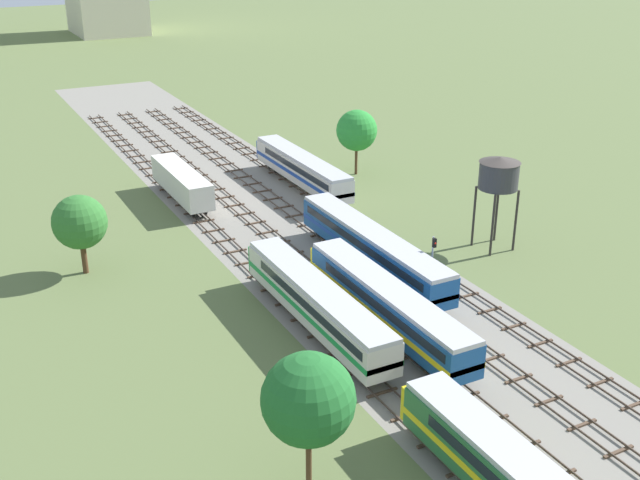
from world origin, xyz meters
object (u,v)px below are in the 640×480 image
passenger_coach_centre_left_midfar (372,246)px  signal_post_nearest (433,258)px  diesel_railcar_left_near (388,303)px  diesel_railcar_far_left_mid (317,302)px  water_tower (499,174)px  diesel_railcar_centre_far (302,168)px  freight_boxcar_far_left_farther (182,182)px

passenger_coach_centre_left_midfar → signal_post_nearest: bearing=-68.4°
passenger_coach_centre_left_midfar → diesel_railcar_left_near: bearing=-115.0°
diesel_railcar_far_left_mid → water_tower: water_tower is taller
passenger_coach_centre_left_midfar → diesel_railcar_centre_far: (4.72, 23.85, -0.02)m
diesel_railcar_left_near → signal_post_nearest: size_ratio=3.92×
diesel_railcar_left_near → water_tower: 21.01m
freight_boxcar_far_left_farther → diesel_railcar_centre_far: bearing=-8.1°
diesel_railcar_far_left_mid → diesel_railcar_centre_far: same height
passenger_coach_centre_left_midfar → freight_boxcar_far_left_farther: bearing=110.0°
diesel_railcar_left_near → diesel_railcar_centre_far: size_ratio=1.00×
passenger_coach_centre_left_midfar → signal_post_nearest: 6.45m
passenger_coach_centre_left_midfar → water_tower: bearing=-2.9°
signal_post_nearest → passenger_coach_centre_left_midfar: bearing=111.6°
freight_boxcar_far_left_farther → signal_post_nearest: (11.79, -31.82, 0.88)m
passenger_coach_centre_left_midfar → freight_boxcar_far_left_farther: size_ratio=1.57×
freight_boxcar_far_left_farther → signal_post_nearest: signal_post_nearest is taller
diesel_railcar_far_left_mid → diesel_railcar_centre_far: bearing=65.6°
water_tower → diesel_railcar_left_near: bearing=-152.5°
diesel_railcar_far_left_mid → diesel_railcar_centre_far: (14.15, 31.18, 0.00)m
diesel_railcar_centre_far → freight_boxcar_far_left_farther: diesel_railcar_centre_far is taller
diesel_railcar_far_left_mid → water_tower: size_ratio=2.22×
diesel_railcar_centre_far → passenger_coach_centre_left_midfar: bearing=-101.2°
water_tower → diesel_railcar_far_left_mid: bearing=-163.8°
freight_boxcar_far_left_farther → diesel_railcar_left_near: bearing=-82.5°
passenger_coach_centre_left_midfar → water_tower: size_ratio=2.38×
diesel_railcar_left_near → diesel_railcar_far_left_mid: size_ratio=1.00×
water_tower → passenger_coach_centre_left_midfar: bearing=177.1°
freight_boxcar_far_left_farther → diesel_railcar_far_left_mid: bearing=-90.0°
water_tower → signal_post_nearest: size_ratio=1.77×
freight_boxcar_far_left_farther → water_tower: size_ratio=1.51×
freight_boxcar_far_left_farther → water_tower: water_tower is taller
passenger_coach_centre_left_midfar → freight_boxcar_far_left_farther: passenger_coach_centre_left_midfar is taller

